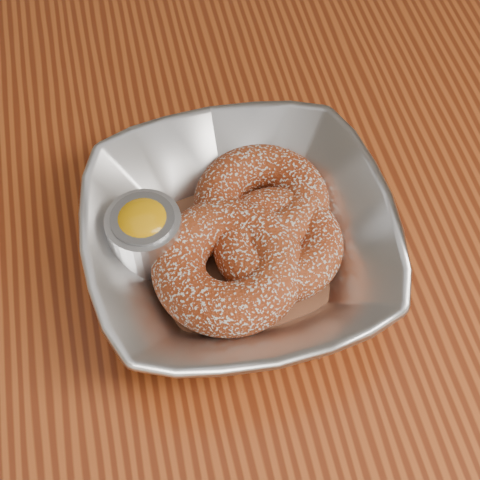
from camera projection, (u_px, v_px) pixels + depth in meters
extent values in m
cube|color=#8C3816|center=(239.00, 312.00, 0.57)|extent=(1.20, 0.80, 0.04)
imported|color=silver|center=(240.00, 241.00, 0.54)|extent=(0.23, 0.23, 0.06)
cube|color=brown|center=(240.00, 255.00, 0.56)|extent=(0.19, 0.19, 0.00)
torus|color=#903515|center=(262.00, 202.00, 0.56)|extent=(0.11, 0.11, 0.04)
torus|color=#903515|center=(228.00, 265.00, 0.53)|extent=(0.16, 0.16, 0.04)
torus|color=#903515|center=(278.00, 244.00, 0.54)|extent=(0.13, 0.13, 0.03)
cylinder|color=silver|center=(146.00, 238.00, 0.54)|extent=(0.05, 0.05, 0.05)
cylinder|color=gray|center=(146.00, 235.00, 0.54)|extent=(0.05, 0.05, 0.05)
ellipsoid|color=#FCA907|center=(143.00, 223.00, 0.52)|extent=(0.04, 0.04, 0.03)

